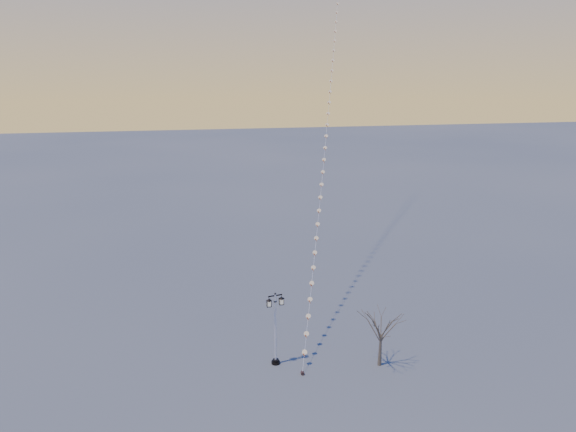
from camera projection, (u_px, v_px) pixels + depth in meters
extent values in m
plane|color=#535553|center=(296.00, 389.00, 32.06)|extent=(300.00, 300.00, 0.00)
cylinder|color=black|center=(276.00, 362.00, 34.83)|extent=(0.58, 0.58, 0.16)
cylinder|color=black|center=(276.00, 360.00, 34.78)|extent=(0.41, 0.41, 0.14)
cylinder|color=silver|center=(275.00, 327.00, 34.11)|extent=(0.13, 0.13, 4.83)
cylinder|color=black|center=(275.00, 301.00, 33.61)|extent=(0.21, 0.21, 0.06)
cube|color=black|center=(275.00, 296.00, 33.50)|extent=(0.97, 0.25, 0.06)
sphere|color=black|center=(275.00, 294.00, 33.46)|extent=(0.14, 0.14, 0.14)
pyramid|color=black|center=(269.00, 299.00, 33.38)|extent=(0.45, 0.45, 0.14)
cube|color=beige|center=(269.00, 303.00, 33.47)|extent=(0.27, 0.27, 0.35)
cube|color=black|center=(269.00, 306.00, 33.52)|extent=(0.31, 0.31, 0.04)
pyramid|color=black|center=(281.00, 297.00, 33.69)|extent=(0.45, 0.45, 0.14)
cube|color=beige|center=(281.00, 301.00, 33.78)|extent=(0.27, 0.27, 0.35)
cube|color=black|center=(281.00, 304.00, 33.83)|extent=(0.31, 0.31, 0.04)
cone|color=brown|center=(380.00, 350.00, 34.37)|extent=(0.26, 0.26, 2.21)
cylinder|color=#2F1C19|center=(302.00, 373.00, 33.54)|extent=(0.23, 0.23, 0.23)
cylinder|color=black|center=(302.00, 373.00, 33.53)|extent=(0.03, 0.03, 0.29)
cone|color=#D94A11|center=(330.00, 81.00, 49.96)|extent=(0.09, 0.09, 0.32)
cylinder|color=white|center=(303.00, 365.00, 33.38)|extent=(0.02, 0.02, 0.91)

